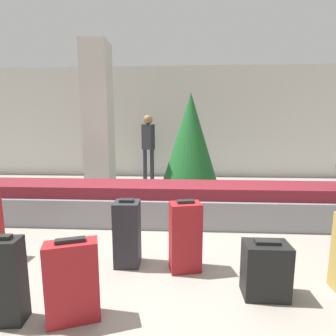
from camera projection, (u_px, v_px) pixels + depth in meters
name	position (u px, v px, depth m)	size (l,w,h in m)	color
ground_plane	(162.00, 261.00, 2.94)	(18.00, 18.00, 0.00)	gray
back_wall	(175.00, 123.00, 7.74)	(18.00, 0.06, 3.20)	beige
carousel	(168.00, 203.00, 4.15)	(8.80, 0.86, 0.60)	gray
pillar	(98.00, 121.00, 5.56)	(0.54, 0.54, 3.20)	beige
suitcase_0	(6.00, 281.00, 1.97)	(0.27, 0.19, 0.70)	black
suitcase_1	(127.00, 233.00, 2.81)	(0.28, 0.27, 0.74)	#232328
suitcase_2	(73.00, 282.00, 1.99)	(0.42, 0.28, 0.67)	maroon
suitcase_4	(266.00, 269.00, 2.30)	(0.39, 0.25, 0.52)	black
suitcase_6	(185.00, 237.00, 2.70)	(0.35, 0.27, 0.76)	maroon
traveler_0	(148.00, 141.00, 7.13)	(0.37, 0.31, 1.79)	#282833
decorated_tree	(190.00, 142.00, 5.46)	(1.26, 1.26, 2.17)	#4C331E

